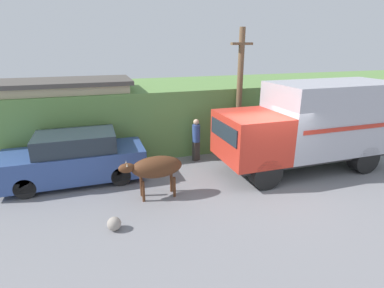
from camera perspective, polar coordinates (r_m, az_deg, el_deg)
name	(u,v)px	position (r m, az deg, el deg)	size (l,w,h in m)	color
ground_plane	(269,186)	(10.57, 14.42, -7.76)	(60.00, 60.00, 0.00)	gray
hillside_embankment	(205,109)	(15.44, 2.41, 6.59)	(32.00, 5.33, 2.78)	#608C47
building_backdrop	(63,120)	(13.25, -23.35, 4.18)	(5.56, 2.70, 3.25)	#C6B793
cargo_truck	(314,124)	(11.98, 22.15, 3.63)	(6.74, 2.42, 3.27)	#2D2D2D
brown_cow	(155,168)	(9.25, -6.98, -4.47)	(1.94, 0.68, 1.34)	#512D19
parked_suv	(75,159)	(11.03, -21.38, -2.63)	(4.69, 1.83, 1.74)	#334C8C
pedestrian_on_hill	(196,138)	(12.10, 0.79, 1.20)	(0.41, 0.41, 1.75)	#38332D
utility_pole	(239,91)	(12.78, 9.03, 9.92)	(0.90, 0.24, 5.21)	brown
roadside_rock	(114,224)	(8.22, -14.61, -14.48)	(0.36, 0.36, 0.36)	gray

